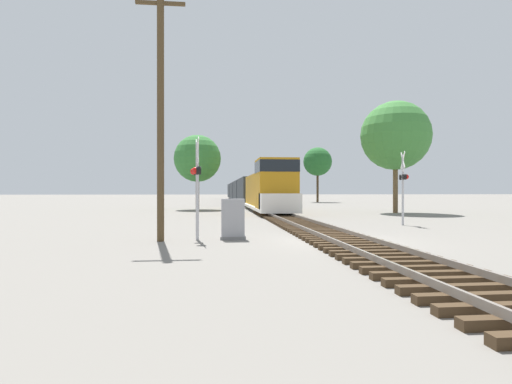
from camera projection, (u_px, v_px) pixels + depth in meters
name	position (u px, v px, depth m)	size (l,w,h in m)	color
ground_plane	(338.00, 241.00, 14.66)	(400.00, 400.00, 0.00)	slate
rail_track_bed	(338.00, 237.00, 14.66)	(2.60, 160.00, 0.31)	#42301E
freight_train	(243.00, 191.00, 64.77)	(2.88, 77.20, 4.22)	#B77A14
crossing_signal_near	(197.00, 178.00, 14.99)	(0.45, 1.01, 3.85)	#B7B7BC
crossing_signal_far	(403.00, 181.00, 21.47)	(0.51, 1.01, 3.97)	#B7B7BC
relay_cabinet	(233.00, 219.00, 15.22)	(0.96, 0.52, 1.55)	slate
utility_pole	(161.00, 110.00, 14.62)	(1.80, 0.26, 9.34)	#4C3A23
tree_far_right	(395.00, 136.00, 33.74)	(5.81, 5.81, 9.45)	brown
tree_mid_background	(197.00, 159.00, 39.79)	(4.68, 4.68, 7.44)	brown
tree_deep_background	(318.00, 162.00, 66.06)	(4.71, 4.71, 9.09)	#473521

